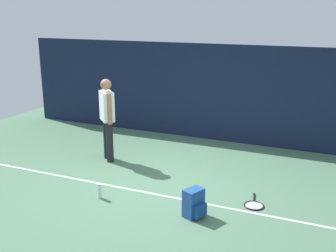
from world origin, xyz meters
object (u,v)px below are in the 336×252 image
(tennis_ball_near_player, at_px, (188,192))
(tennis_player, at_px, (107,115))
(backpack, at_px, (194,204))
(tennis_racket, at_px, (254,205))
(water_bottle, at_px, (99,191))

(tennis_ball_near_player, bearing_deg, tennis_player, 157.53)
(tennis_player, height_order, tennis_ball_near_player, tennis_player)
(backpack, relative_size, tennis_ball_near_player, 6.67)
(tennis_player, bearing_deg, tennis_racket, -150.74)
(tennis_player, relative_size, water_bottle, 6.67)
(backpack, bearing_deg, tennis_player, 80.40)
(tennis_player, distance_m, tennis_racket, 3.47)
(backpack, distance_m, tennis_ball_near_player, 0.83)
(tennis_ball_near_player, height_order, water_bottle, water_bottle)
(tennis_player, xyz_separation_m, tennis_racket, (3.23, -0.86, -0.95))
(backpack, xyz_separation_m, tennis_ball_near_player, (-0.37, 0.72, -0.18))
(tennis_racket, height_order, tennis_ball_near_player, tennis_ball_near_player)
(tennis_ball_near_player, bearing_deg, water_bottle, -149.48)
(backpack, bearing_deg, water_bottle, 114.49)
(tennis_player, distance_m, tennis_ball_near_player, 2.45)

